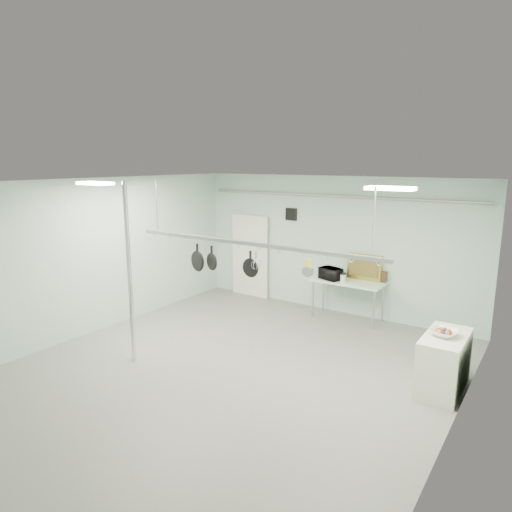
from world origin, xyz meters
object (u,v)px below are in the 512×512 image
Objects in this scene: chrome_pole at (130,274)px; skillet_mid at (212,257)px; skillet_left at (197,257)px; skillet_right at (250,264)px; fruit_bowl at (444,333)px; pot_rack at (248,242)px; microwave at (331,274)px; prep_table at (348,284)px; side_cabinet at (444,362)px; coffee_canister at (343,278)px.

chrome_pole is 7.73× the size of skillet_mid.
skillet_left and skillet_right have the same top height.
fruit_bowl is at bearing 36.92° from skillet_mid.
pot_rack is 3.39m from microwave.
fruit_bowl is 0.94× the size of skillet_right.
fruit_bowl is 3.20m from skillet_right.
skillet_mid is (-1.19, -3.30, 1.05)m from prep_table.
skillet_right is at bearing -96.24° from prep_table.
skillet_left is at bearing 88.37° from microwave.
side_cabinet is at bearing 162.87° from microwave.
pot_rack is 9.90× the size of microwave.
fruit_bowl is 1.01× the size of skillet_mid.
pot_rack is 3.36m from fruit_bowl.
fruit_bowl is 4.27m from skillet_left.
prep_table is 3.38m from fruit_bowl.
skillet_right reaches higher than coffee_canister.
side_cabinet is 4.44m from skillet_left.
microwave is at bearing 168.17° from coffee_canister.
pot_rack is at bearing -159.55° from side_cabinet.
skillet_left is (-1.12, 0.00, -0.39)m from pot_rack.
chrome_pole is 2.15m from skillet_right.
pot_rack is at bearing 107.73° from microwave.
skillet_left is (-1.16, -3.18, 0.80)m from microwave.
chrome_pole is at bearing -157.93° from fruit_bowl.
skillet_left is at bearing -165.38° from fruit_bowl.
skillet_right is at bearing 21.05° from skillet_mid.
prep_table is 3.66m from skillet_mid.
coffee_canister is (0.32, -0.07, -0.05)m from microwave.
skillet_mid is at bearing 39.00° from chrome_pole.
microwave is at bearing 92.77° from skillet_right.
fruit_bowl is (-0.03, -0.05, 0.50)m from side_cabinet.
skillet_left reaches higher than prep_table.
chrome_pole reaches higher than skillet_mid.
skillet_left is at bearing 49.12° from chrome_pole.
fruit_bowl is (2.92, 1.05, -1.28)m from pot_rack.
microwave is at bearing -161.51° from prep_table.
fruit_bowl is (2.56, -2.06, -0.04)m from coffee_canister.
coffee_canister is 0.36× the size of skillet_left.
skillet_mid is (-0.79, 0.00, -0.35)m from pot_rack.
pot_rack reaches higher than microwave.
fruit_bowl is (2.52, -2.25, 0.12)m from prep_table.
side_cabinet is at bearing 20.45° from pot_rack.
coffee_canister is at bearing 83.40° from pot_rack.
skillet_right reaches higher than prep_table.
pot_rack is (-2.95, -1.10, 1.78)m from side_cabinet.
microwave is (-0.37, -0.12, 0.21)m from prep_table.
chrome_pole is 1.21m from skillet_left.
pot_rack is at bearing -177.30° from skillet_right.
microwave is 0.34m from coffee_canister.
skillet_right reaches higher than side_cabinet.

